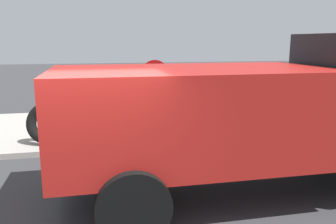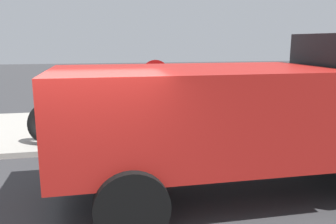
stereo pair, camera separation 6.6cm
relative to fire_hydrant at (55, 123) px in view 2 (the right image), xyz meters
The scene contains 5 objects.
sidewalk_curb 1.85m from the fire_hydrant, 56.42° to the left, with size 36.00×5.00×0.15m, color #ADA89E.
fire_hydrant is the anchor object (origin of this frame).
loose_tire 0.38m from the fire_hydrant, 113.13° to the right, with size 1.14×1.14×0.27m, color black.
stop_sign 2.99m from the fire_hydrant, 13.84° to the right, with size 0.76×0.08×2.22m.
dump_truck_red 5.77m from the fire_hydrant, 43.59° to the right, with size 7.01×2.82×3.00m.
Camera 2 is at (0.27, -4.66, 2.88)m, focal length 36.74 mm.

